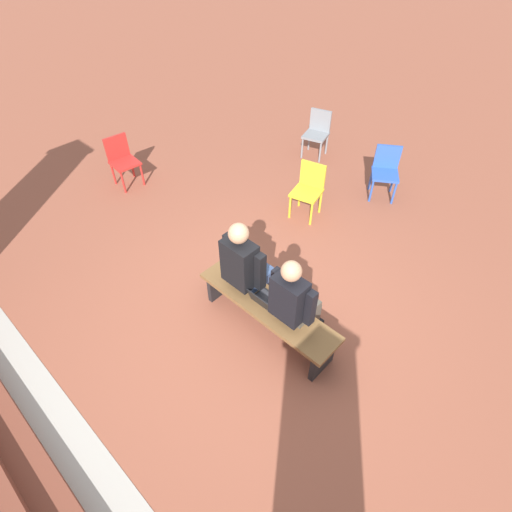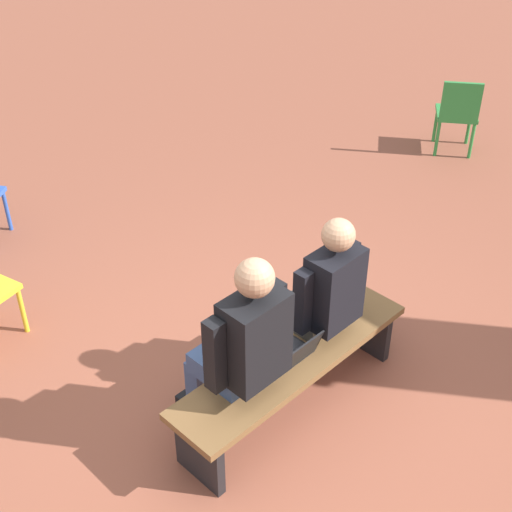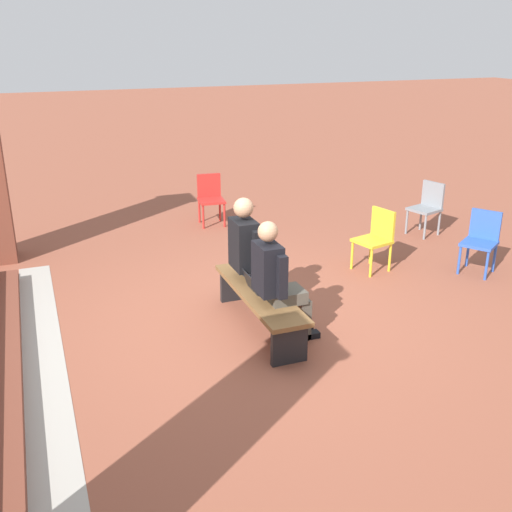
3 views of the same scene
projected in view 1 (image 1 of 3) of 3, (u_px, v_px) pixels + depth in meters
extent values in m
plane|color=brown|center=(258.00, 319.00, 4.87)|extent=(60.00, 60.00, 0.00)
cube|color=#A8A399|center=(96.00, 478.00, 3.58)|extent=(5.64, 0.40, 0.01)
cube|color=brown|center=(267.00, 305.00, 4.48)|extent=(1.80, 0.44, 0.05)
cube|color=black|center=(322.00, 359.00, 4.24)|extent=(0.06, 0.37, 0.40)
cube|color=black|center=(220.00, 283.00, 5.04)|extent=(0.06, 0.37, 0.40)
cube|color=#4C473D|center=(299.00, 308.00, 4.35)|extent=(0.32, 0.38, 0.13)
cube|color=#4C473D|center=(314.00, 318.00, 4.60)|extent=(0.10, 0.11, 0.45)
cube|color=black|center=(315.00, 325.00, 4.77)|extent=(0.10, 0.23, 0.07)
cube|color=#4C473D|center=(302.00, 310.00, 4.69)|extent=(0.10, 0.11, 0.45)
cube|color=black|center=(304.00, 317.00, 4.85)|extent=(0.10, 0.23, 0.07)
cube|color=black|center=(289.00, 298.00, 4.02)|extent=(0.36, 0.23, 0.53)
cube|color=#195133|center=(296.00, 295.00, 4.11)|extent=(0.05, 0.01, 0.32)
cube|color=black|center=(311.00, 308.00, 3.95)|extent=(0.08, 0.09, 0.45)
cube|color=black|center=(276.00, 285.00, 4.18)|extent=(0.08, 0.09, 0.45)
sphere|color=tan|center=(291.00, 271.00, 3.75)|extent=(0.21, 0.21, 0.21)
cube|color=#384C75|center=(254.00, 275.00, 4.71)|extent=(0.34, 0.40, 0.14)
cube|color=#384C75|center=(270.00, 286.00, 4.97)|extent=(0.11, 0.12, 0.45)
cube|color=black|center=(273.00, 293.00, 5.13)|extent=(0.11, 0.24, 0.07)
cube|color=#384C75|center=(260.00, 278.00, 5.06)|extent=(0.11, 0.12, 0.45)
cube|color=black|center=(263.00, 286.00, 5.22)|extent=(0.11, 0.24, 0.07)
cube|color=black|center=(240.00, 263.00, 4.35)|extent=(0.38, 0.24, 0.56)
cube|color=black|center=(260.00, 272.00, 4.28)|extent=(0.09, 0.10, 0.48)
cube|color=black|center=(229.00, 251.00, 4.52)|extent=(0.09, 0.10, 0.48)
sphere|color=tan|center=(239.00, 233.00, 4.06)|extent=(0.22, 0.22, 0.22)
cube|color=black|center=(268.00, 300.00, 4.49)|extent=(0.32, 0.22, 0.02)
cube|color=#2D2D33|center=(268.00, 299.00, 4.49)|extent=(0.29, 0.15, 0.00)
cube|color=black|center=(259.00, 301.00, 4.35)|extent=(0.32, 0.07, 0.19)
cube|color=#33519E|center=(260.00, 300.00, 4.35)|extent=(0.28, 0.06, 0.17)
cube|color=red|center=(125.00, 163.00, 6.73)|extent=(0.46, 0.46, 0.04)
cube|color=red|center=(117.00, 147.00, 6.68)|extent=(0.08, 0.40, 0.40)
cylinder|color=red|center=(123.00, 182.00, 6.70)|extent=(0.04, 0.04, 0.40)
cylinder|color=red|center=(142.00, 175.00, 6.87)|extent=(0.04, 0.04, 0.40)
cylinder|color=red|center=(113.00, 174.00, 6.90)|extent=(0.04, 0.04, 0.40)
cylinder|color=red|center=(132.00, 167.00, 7.07)|extent=(0.04, 0.04, 0.40)
cube|color=#2D56B7|center=(385.00, 175.00, 6.47)|extent=(0.58, 0.58, 0.04)
cube|color=#2D56B7|center=(387.00, 157.00, 6.45)|extent=(0.36, 0.25, 0.40)
cylinder|color=#2D56B7|center=(371.00, 191.00, 6.51)|extent=(0.04, 0.04, 0.40)
cylinder|color=#2D56B7|center=(394.00, 193.00, 6.47)|extent=(0.04, 0.04, 0.40)
cylinder|color=#2D56B7|center=(371.00, 179.00, 6.77)|extent=(0.04, 0.04, 0.40)
cylinder|color=#2D56B7|center=(392.00, 181.00, 6.72)|extent=(0.04, 0.04, 0.40)
cube|color=gold|center=(306.00, 193.00, 6.10)|extent=(0.51, 0.51, 0.04)
cube|color=gold|center=(313.00, 174.00, 6.06)|extent=(0.40, 0.14, 0.40)
cylinder|color=gold|center=(290.00, 207.00, 6.20)|extent=(0.04, 0.04, 0.40)
cylinder|color=gold|center=(311.00, 214.00, 6.07)|extent=(0.04, 0.04, 0.40)
cylinder|color=gold|center=(300.00, 195.00, 6.42)|extent=(0.04, 0.04, 0.40)
cylinder|color=gold|center=(320.00, 202.00, 6.30)|extent=(0.04, 0.04, 0.40)
cube|color=gray|center=(316.00, 135.00, 7.46)|extent=(0.52, 0.52, 0.04)
cube|color=gray|center=(320.00, 120.00, 7.43)|extent=(0.39, 0.15, 0.40)
cylinder|color=gray|center=(302.00, 148.00, 7.55)|extent=(0.04, 0.04, 0.40)
cylinder|color=gray|center=(320.00, 153.00, 7.43)|extent=(0.04, 0.04, 0.40)
cylinder|color=gray|center=(309.00, 140.00, 7.78)|extent=(0.04, 0.04, 0.40)
cylinder|color=gray|center=(327.00, 144.00, 7.66)|extent=(0.04, 0.04, 0.40)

